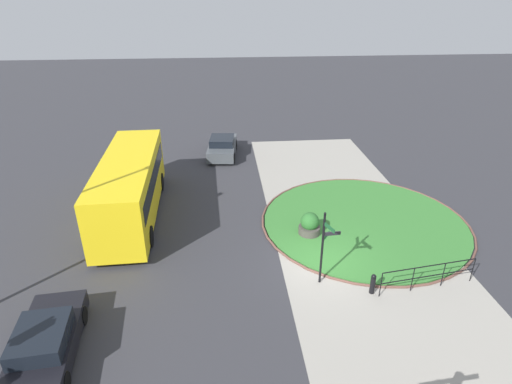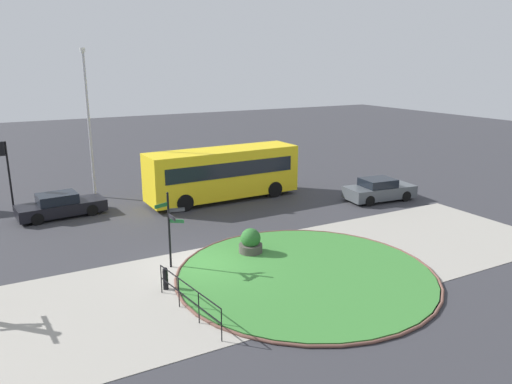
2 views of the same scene
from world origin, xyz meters
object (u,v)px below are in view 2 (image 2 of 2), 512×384
object	(u,v)px
signpost_directional	(170,225)
lamppost_tall	(89,120)
bus_yellow	(223,173)
bollard_foreground	(165,278)
planter_near_signpost	(251,243)
car_trailing	(379,190)
car_near_lane	(61,206)
traffic_light_far	(5,161)

from	to	relation	value
signpost_directional	lamppost_tall	world-z (taller)	lamppost_tall
bus_yellow	lamppost_tall	bearing A→B (deg)	145.46
signpost_directional	bus_yellow	distance (m)	10.52
bollard_foreground	planter_near_signpost	world-z (taller)	planter_near_signpost
bus_yellow	car_trailing	size ratio (longest dim) A/B	2.13
bus_yellow	car_trailing	xyz separation A→B (m)	(8.32, -4.75, -1.04)
signpost_directional	lamppost_tall	distance (m)	13.23
car_trailing	lamppost_tall	xyz separation A→B (m)	(-15.18, 9.19, 4.17)
bollard_foreground	planter_near_signpost	size ratio (longest dim) A/B	0.75
car_near_lane	car_trailing	xyz separation A→B (m)	(17.62, -5.85, 0.03)
planter_near_signpost	lamppost_tall	bearing A→B (deg)	107.53
car_trailing	planter_near_signpost	world-z (taller)	car_trailing
bus_yellow	car_trailing	bearing A→B (deg)	-31.41
car_trailing	traffic_light_far	size ratio (longest dim) A/B	1.11
car_trailing	bollard_foreground	bearing A→B (deg)	-154.68
signpost_directional	bollard_foreground	world-z (taller)	signpost_directional
bollard_foreground	car_near_lane	bearing A→B (deg)	100.87
lamppost_tall	bus_yellow	bearing A→B (deg)	-32.87
signpost_directional	lamppost_tall	size ratio (longest dim) A/B	0.36
traffic_light_far	signpost_directional	bearing A→B (deg)	107.23
car_near_lane	traffic_light_far	world-z (taller)	traffic_light_far
signpost_directional	car_near_lane	distance (m)	10.11
car_near_lane	lamppost_tall	size ratio (longest dim) A/B	0.52
car_near_lane	lamppost_tall	distance (m)	5.89
bollard_foreground	lamppost_tall	world-z (taller)	lamppost_tall
signpost_directional	bus_yellow	xyz separation A→B (m)	(6.26, 8.46, -0.19)
car_near_lane	traffic_light_far	xyz separation A→B (m)	(-2.39, 2.40, 2.31)
signpost_directional	bollard_foreground	distance (m)	2.45
signpost_directional	planter_near_signpost	world-z (taller)	signpost_directional
lamppost_tall	bollard_foreground	bearing A→B (deg)	-91.00
signpost_directional	bollard_foreground	xyz separation A→B (m)	(-0.86, -1.80, -1.42)
signpost_directional	traffic_light_far	world-z (taller)	traffic_light_far
bollard_foreground	traffic_light_far	bearing A→B (deg)	108.36
bollard_foreground	car_trailing	size ratio (longest dim) A/B	0.20
bus_yellow	lamppost_tall	size ratio (longest dim) A/B	1.05
lamppost_tall	planter_near_signpost	bearing A→B (deg)	-72.47
traffic_light_far	planter_near_signpost	world-z (taller)	traffic_light_far
bollard_foreground	bus_yellow	bearing A→B (deg)	55.25
signpost_directional	car_near_lane	bearing A→B (deg)	107.66
car_near_lane	signpost_directional	bearing A→B (deg)	-77.66
bollard_foreground	planter_near_signpost	xyz separation A→B (m)	(4.41, 1.55, 0.07)
car_near_lane	planter_near_signpost	xyz separation A→B (m)	(6.59, -9.80, -0.08)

